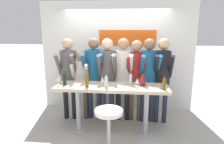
% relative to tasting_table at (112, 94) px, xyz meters
% --- Properties ---
extents(ground_plane, '(40.00, 40.00, 0.00)m').
position_rel_tasting_table_xyz_m(ground_plane, '(0.00, 0.00, -0.82)').
color(ground_plane, '#B2ADA3').
extents(back_wall, '(3.77, 0.12, 2.69)m').
position_rel_tasting_table_xyz_m(back_wall, '(0.00, 1.28, 0.53)').
color(back_wall, silver).
rests_on(back_wall, ground_plane).
extents(tasting_table, '(2.17, 0.59, 0.98)m').
position_rel_tasting_table_xyz_m(tasting_table, '(0.00, 0.00, 0.00)').
color(tasting_table, beige).
rests_on(tasting_table, ground_plane).
extents(bar_stool, '(0.48, 0.48, 0.78)m').
position_rel_tasting_table_xyz_m(bar_stool, '(0.02, -0.68, -0.29)').
color(bar_stool, '#B2B2B7').
rests_on(bar_stool, ground_plane).
extents(person_far_left, '(0.43, 0.57, 1.85)m').
position_rel_tasting_table_xyz_m(person_far_left, '(-1.01, 0.53, 0.34)').
color(person_far_left, black).
rests_on(person_far_left, ground_plane).
extents(person_left, '(0.41, 0.52, 1.59)m').
position_rel_tasting_table_xyz_m(person_left, '(-0.74, 0.56, 0.17)').
color(person_left, '#473D33').
rests_on(person_left, ground_plane).
extents(person_center_left, '(0.47, 0.59, 1.85)m').
position_rel_tasting_table_xyz_m(person_center_left, '(-0.45, 0.61, 0.33)').
color(person_center_left, '#23283D').
rests_on(person_center_left, ground_plane).
extents(person_center, '(0.43, 0.57, 1.85)m').
position_rel_tasting_table_xyz_m(person_center, '(-0.14, 0.52, 0.35)').
color(person_center, '#23283D').
rests_on(person_center, ground_plane).
extents(person_center_right, '(0.43, 0.56, 1.85)m').
position_rel_tasting_table_xyz_m(person_center_right, '(0.19, 0.60, 0.34)').
color(person_center_right, black).
rests_on(person_center_right, ground_plane).
extents(person_right, '(0.40, 0.54, 1.81)m').
position_rel_tasting_table_xyz_m(person_right, '(0.47, 0.59, 0.32)').
color(person_right, '#473D33').
rests_on(person_right, ground_plane).
extents(person_far_right, '(0.45, 0.58, 1.85)m').
position_rel_tasting_table_xyz_m(person_far_right, '(0.74, 0.57, 0.34)').
color(person_far_right, '#23283D').
rests_on(person_far_right, ground_plane).
extents(person_rightmost, '(0.40, 0.55, 1.86)m').
position_rel_tasting_table_xyz_m(person_rightmost, '(1.03, 0.54, 0.36)').
color(person_rightmost, '#23283D').
rests_on(person_rightmost, ground_plane).
extents(wine_bottle_0, '(0.06, 0.06, 0.25)m').
position_rel_tasting_table_xyz_m(wine_bottle_0, '(0.36, 0.10, 0.28)').
color(wine_bottle_0, '#B7BCC1').
rests_on(wine_bottle_0, tasting_table).
extents(wine_bottle_1, '(0.07, 0.07, 0.26)m').
position_rel_tasting_table_xyz_m(wine_bottle_1, '(0.96, -0.14, 0.28)').
color(wine_bottle_1, brown).
rests_on(wine_bottle_1, tasting_table).
extents(wine_bottle_2, '(0.07, 0.07, 0.28)m').
position_rel_tasting_table_xyz_m(wine_bottle_2, '(-0.91, -0.03, 0.29)').
color(wine_bottle_2, black).
rests_on(wine_bottle_2, tasting_table).
extents(wine_bottle_3, '(0.07, 0.07, 0.33)m').
position_rel_tasting_table_xyz_m(wine_bottle_3, '(-0.45, -0.13, 0.31)').
color(wine_bottle_3, brown).
rests_on(wine_bottle_3, tasting_table).
extents(wine_bottle_4, '(0.07, 0.07, 0.26)m').
position_rel_tasting_table_xyz_m(wine_bottle_4, '(-0.08, -0.14, 0.28)').
color(wine_bottle_4, '#B7BCC1').
rests_on(wine_bottle_4, tasting_table).
extents(wine_glass_0, '(0.07, 0.07, 0.18)m').
position_rel_tasting_table_xyz_m(wine_glass_0, '(-0.17, -0.03, 0.29)').
color(wine_glass_0, silver).
rests_on(wine_glass_0, tasting_table).
extents(wine_glass_1, '(0.07, 0.07, 0.18)m').
position_rel_tasting_table_xyz_m(wine_glass_1, '(0.49, -0.06, 0.29)').
color(wine_glass_1, silver).
rests_on(wine_glass_1, tasting_table).
extents(wine_glass_2, '(0.07, 0.07, 0.18)m').
position_rel_tasting_table_xyz_m(wine_glass_2, '(-1.02, -0.08, 0.29)').
color(wine_glass_2, silver).
rests_on(wine_glass_2, tasting_table).
extents(decorative_vase, '(0.13, 0.13, 0.22)m').
position_rel_tasting_table_xyz_m(decorative_vase, '(0.59, 0.07, 0.25)').
color(decorative_vase, maroon).
rests_on(decorative_vase, tasting_table).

